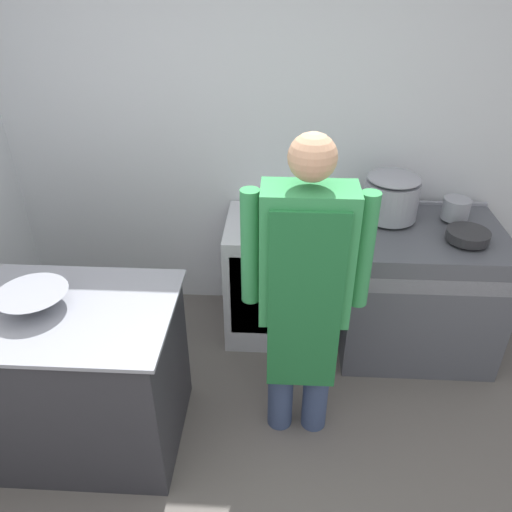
# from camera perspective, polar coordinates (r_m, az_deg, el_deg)

# --- Properties ---
(wall_back) EXTENTS (8.00, 0.05, 2.70)m
(wall_back) POSITION_cam_1_polar(r_m,az_deg,el_deg) (3.36, -0.63, 14.50)
(wall_back) COLOR silver
(wall_back) RESTS_ON ground_plane
(prep_counter) EXTENTS (1.31, 0.76, 0.88)m
(prep_counter) POSITION_cam_1_polar(r_m,az_deg,el_deg) (2.88, -21.95, -12.53)
(prep_counter) COLOR #2D2D33
(prep_counter) RESTS_ON ground_plane
(stove) EXTENTS (0.96, 0.78, 0.89)m
(stove) POSITION_cam_1_polar(r_m,az_deg,el_deg) (3.46, 17.78, -3.52)
(stove) COLOR #4C4F56
(stove) RESTS_ON ground_plane
(fridge_unit) EXTENTS (0.62, 0.62, 0.84)m
(fridge_unit) POSITION_cam_1_polar(r_m,az_deg,el_deg) (3.43, 1.97, -2.37)
(fridge_unit) COLOR silver
(fridge_unit) RESTS_ON ground_plane
(person_cook) EXTENTS (0.61, 0.24, 1.71)m
(person_cook) POSITION_cam_1_polar(r_m,az_deg,el_deg) (2.40, 5.59, -3.36)
(person_cook) COLOR #38476B
(person_cook) RESTS_ON ground_plane
(mixing_bowl) EXTENTS (0.34, 0.34, 0.09)m
(mixing_bowl) POSITION_cam_1_polar(r_m,az_deg,el_deg) (2.59, -24.08, -4.63)
(mixing_bowl) COLOR gray
(mixing_bowl) RESTS_ON prep_counter
(stock_pot) EXTENTS (0.34, 0.34, 0.29)m
(stock_pot) POSITION_cam_1_polar(r_m,az_deg,el_deg) (3.23, 15.24, 6.70)
(stock_pot) COLOR gray
(stock_pot) RESTS_ON stove
(saute_pan) EXTENTS (0.25, 0.25, 0.06)m
(saute_pan) POSITION_cam_1_polar(r_m,az_deg,el_deg) (3.16, 23.06, 2.20)
(saute_pan) COLOR #262628
(saute_pan) RESTS_ON stove
(sauce_pot) EXTENTS (0.17, 0.17, 0.13)m
(sauce_pot) POSITION_cam_1_polar(r_m,az_deg,el_deg) (3.38, 21.88, 5.04)
(sauce_pot) COLOR gray
(sauce_pot) RESTS_ON stove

